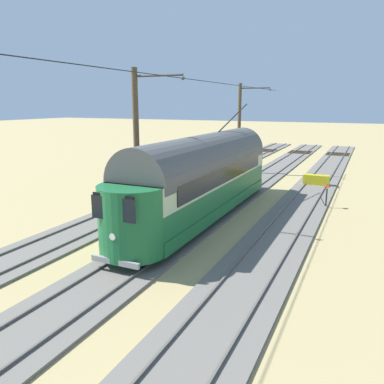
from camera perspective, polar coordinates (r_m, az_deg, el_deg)
ground_plane at (r=18.92m, az=0.14°, el=-4.87°), size 220.00×220.00×0.00m
track_streetcar_siding at (r=17.92m, az=13.12°, el=-6.07°), size 2.80×80.00×0.18m
track_adjacent_siding at (r=19.17m, az=0.54°, el=-4.46°), size 2.80×80.00×0.18m
track_third_siding at (r=21.22m, az=-10.02°, el=-2.93°), size 2.80×80.00×0.18m
vintage_streetcar at (r=19.55m, az=1.80°, el=2.52°), size 2.65×15.60×5.64m
catenary_pole_foreground at (r=32.43m, az=7.14°, el=9.50°), size 2.69×0.28×7.42m
catenary_pole_mid_near at (r=18.37m, az=-8.08°, el=6.82°), size 2.69×0.28×7.42m
overhead_wire_run at (r=17.73m, az=-0.51°, el=16.48°), size 2.48×34.99×0.18m
switch_stand at (r=23.08m, az=19.37°, el=-0.51°), size 0.50×0.30×1.24m
track_end_bumper at (r=29.06m, az=18.02°, el=1.65°), size 1.80×0.60×0.80m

